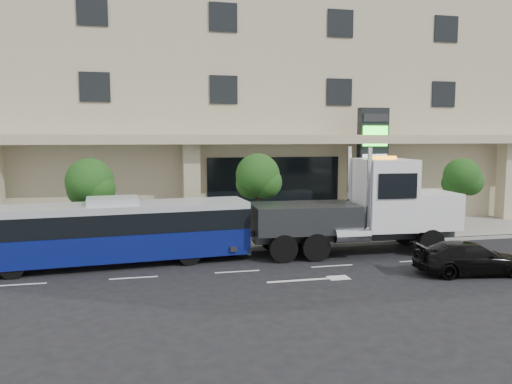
% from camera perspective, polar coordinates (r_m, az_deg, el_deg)
% --- Properties ---
extents(ground, '(120.00, 120.00, 0.00)m').
position_cam_1_polar(ground, '(22.50, 7.28, -7.44)').
color(ground, black).
rests_on(ground, ground).
extents(sidewalk, '(120.00, 6.00, 0.15)m').
position_cam_1_polar(sidewalk, '(27.12, 3.67, -4.87)').
color(sidewalk, gray).
rests_on(sidewalk, ground).
extents(curb, '(120.00, 0.30, 0.15)m').
position_cam_1_polar(curb, '(24.32, 5.67, -6.20)').
color(curb, gray).
rests_on(curb, ground).
extents(convention_center, '(60.00, 17.60, 20.00)m').
position_cam_1_polar(convention_center, '(37.02, -0.88, 13.51)').
color(convention_center, '#BCAD8D').
rests_on(convention_center, ground).
extents(tree_left, '(2.27, 2.20, 4.22)m').
position_cam_1_polar(tree_left, '(24.35, -18.42, 0.76)').
color(tree_left, '#422B19').
rests_on(tree_left, sidewalk).
extents(tree_mid, '(2.28, 2.20, 4.38)m').
position_cam_1_polar(tree_mid, '(24.83, 0.26, 1.53)').
color(tree_mid, '#422B19').
rests_on(tree_mid, sidewalk).
extents(tree_right, '(2.10, 2.00, 4.04)m').
position_cam_1_polar(tree_right, '(29.62, 22.51, 1.39)').
color(tree_right, '#422B19').
rests_on(tree_right, sidewalk).
extents(city_bus, '(11.41, 3.29, 2.85)m').
position_cam_1_polar(city_bus, '(21.61, -15.99, -4.28)').
color(city_bus, black).
rests_on(city_bus, ground).
extents(tow_truck, '(10.74, 3.09, 4.88)m').
position_cam_1_polar(tow_truck, '(23.42, 12.21, -1.99)').
color(tow_truck, '#2D3033').
rests_on(tow_truck, ground).
extents(black_sedan, '(4.54, 2.33, 1.26)m').
position_cam_1_polar(black_sedan, '(21.31, 23.30, -6.95)').
color(black_sedan, black).
rests_on(black_sedan, ground).
extents(signage_pylon, '(1.72, 0.66, 6.83)m').
position_cam_1_polar(signage_pylon, '(29.47, 13.14, 2.80)').
color(signage_pylon, black).
rests_on(signage_pylon, sidewalk).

